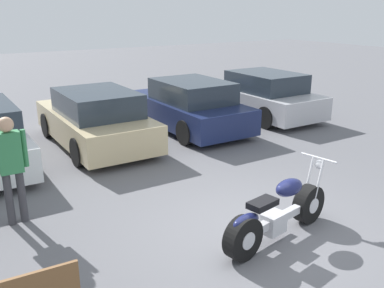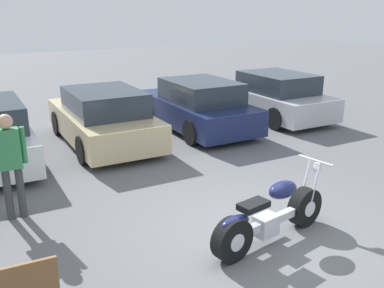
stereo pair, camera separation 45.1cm
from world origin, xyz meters
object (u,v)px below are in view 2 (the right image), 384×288
(parked_car_navy, at_px, (198,106))
(parked_car_silver, at_px, (273,96))
(parked_car_champagne, at_px, (103,118))
(motorcycle, at_px, (270,217))
(person_standing, at_px, (10,158))

(parked_car_navy, xyz_separation_m, parked_car_silver, (2.70, 0.08, 0.00))
(parked_car_champagne, relative_size, parked_car_navy, 1.00)
(parked_car_silver, bearing_deg, parked_car_navy, -178.21)
(motorcycle, relative_size, parked_car_navy, 0.52)
(motorcycle, distance_m, parked_car_navy, 6.15)
(parked_car_navy, xyz_separation_m, person_standing, (-5.17, -3.25, 0.38))
(parked_car_champagne, xyz_separation_m, person_standing, (-2.47, -3.19, 0.38))
(motorcycle, xyz_separation_m, parked_car_navy, (2.06, 5.79, 0.26))
(parked_car_silver, bearing_deg, person_standing, -157.04)
(parked_car_champagne, height_order, person_standing, person_standing)
(motorcycle, relative_size, parked_car_champagne, 0.52)
(parked_car_silver, bearing_deg, motorcycle, -129.05)
(person_standing, bearing_deg, motorcycle, -39.30)
(parked_car_champagne, bearing_deg, motorcycle, -83.64)
(motorcycle, bearing_deg, parked_car_navy, 70.39)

